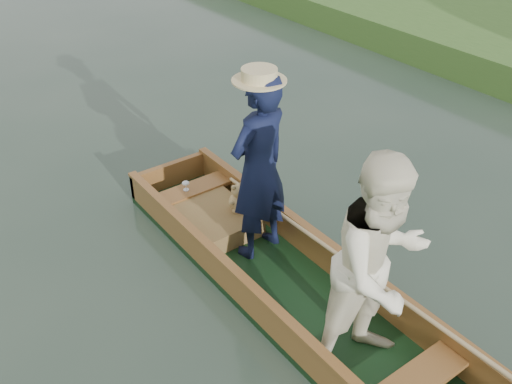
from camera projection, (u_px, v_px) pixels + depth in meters
ground at (291, 295)px, 5.84m from camera, size 120.00×120.00×0.00m
punt at (314, 243)px, 5.22m from camera, size 1.12×5.00×2.16m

